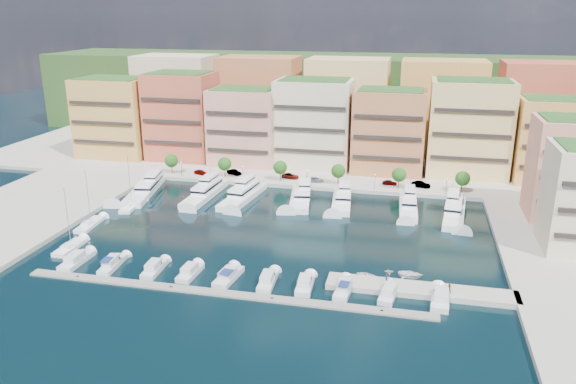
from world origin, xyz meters
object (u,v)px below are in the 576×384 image
object	(u,v)px
yacht_5	(408,204)
tree_2	(280,167)
tender_2	(410,274)
car_5	(421,185)
car_0	(201,172)
cruiser_1	(112,264)
tree_5	(463,179)
car_1	(234,172)
cruiser_8	(389,294)
sailboat_2	(130,207)
sailboat_1	(90,225)
cruiser_2	(154,269)
cruiser_3	(190,273)
lamppost_0	(181,167)
tree_4	(399,175)
tree_3	(338,171)
yacht_4	(342,200)
tender_0	(366,275)
lamppost_3	(375,179)
cruiser_5	(268,281)
sailboat_0	(70,248)
person_1	(449,288)
car_4	(389,182)
cruiser_0	(76,261)
tree_0	(171,161)
lamppost_2	(307,175)
yacht_1	(206,192)
cruiser_4	(228,277)
tender_1	(389,271)
cruiser_9	(441,299)
car_3	(315,179)
person_0	(387,277)
tree_1	(225,164)
lamppost_4	(447,184)
yacht_3	(301,196)
lamppost_1	(243,171)
yacht_6	(455,210)
car_2	(290,176)
tender_3	(452,286)
cruiser_7	(344,289)

from	to	relation	value
yacht_5	tree_2	bearing A→B (deg)	159.48
tender_2	car_5	xyz separation A→B (m)	(1.59, 51.82, 1.36)
car_0	cruiser_1	bearing A→B (deg)	-153.78
tree_5	car_1	distance (m)	62.29
cruiser_8	sailboat_2	world-z (taller)	sailboat_2
sailboat_1	cruiser_2	bearing A→B (deg)	-36.39
cruiser_2	cruiser_3	xyz separation A→B (m)	(6.99, 0.00, 0.00)
lamppost_0	sailboat_2	bearing A→B (deg)	-96.68
tree_5	yacht_5	bearing A→B (deg)	-135.11
tree_4	tree_3	bearing A→B (deg)	180.00
tender_2	car_0	size ratio (longest dim) A/B	1.05
yacht_4	tender_0	world-z (taller)	yacht_4
lamppost_3	cruiser_8	bearing A→B (deg)	-83.09
sailboat_2	cruiser_5	bearing A→B (deg)	-35.97
sailboat_0	person_1	distance (m)	73.29
sailboat_0	car_0	distance (m)	53.67
lamppost_3	cruiser_2	world-z (taller)	lamppost_3
cruiser_3	car_4	size ratio (longest dim) A/B	1.87
tree_5	cruiser_0	world-z (taller)	tree_5
cruiser_3	sailboat_0	size ratio (longest dim) A/B	0.55
tree_0	sailboat_1	bearing A→B (deg)	-92.56
lamppost_2	yacht_1	bearing A→B (deg)	-153.08
lamppost_0	sailboat_1	distance (m)	38.62
person_1	tree_2	bearing A→B (deg)	-58.81
cruiser_4	lamppost_2	bearing A→B (deg)	86.48
cruiser_4	car_1	distance (m)	63.63
tender_1	cruiser_9	bearing A→B (deg)	-140.01
car_3	person_0	world-z (taller)	person_0
tree_1	cruiser_3	size ratio (longest dim) A/B	0.77
tree_0	sailboat_1	distance (m)	40.61
lamppost_3	lamppost_4	world-z (taller)	same
tree_2	tender_0	bearing A→B (deg)	-61.19
tree_5	cruiser_3	bearing A→B (deg)	-131.13
lamppost_2	cruiser_3	bearing A→B (deg)	-100.87
tree_5	car_1	size ratio (longest dim) A/B	1.26
sailboat_0	car_4	xyz separation A→B (m)	(60.29, 55.24, 1.35)
yacht_5	cruiser_1	xyz separation A→B (m)	(-53.10, -45.05, -0.64)
yacht_3	lamppost_3	bearing A→B (deg)	31.22
lamppost_1	yacht_3	distance (m)	21.46
cruiser_4	cruiser_5	bearing A→B (deg)	0.16
tender_0	yacht_6	bearing A→B (deg)	-20.48
tree_1	tender_0	size ratio (longest dim) A/B	1.66
yacht_4	car_2	bearing A→B (deg)	136.69
sailboat_2	sailboat_1	xyz separation A→B (m)	(-2.90, -13.24, -0.00)
tender_3	car_4	size ratio (longest dim) A/B	0.37
car_3	car_2	bearing A→B (deg)	60.23
cruiser_0	tender_0	distance (m)	54.47
tender_3	person_0	world-z (taller)	person_0
yacht_5	car_2	size ratio (longest dim) A/B	3.85
cruiser_7	car_3	xyz separation A→B (m)	(-15.80, 58.99, 1.14)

